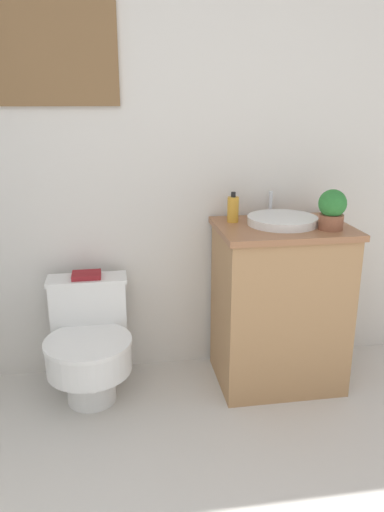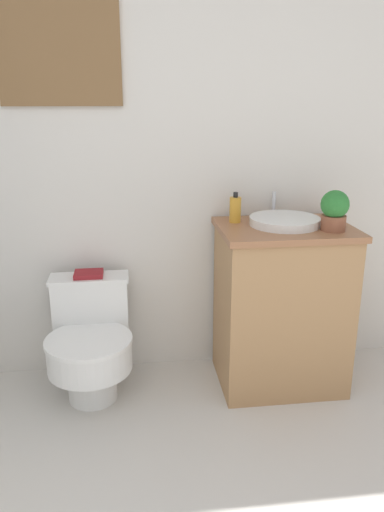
% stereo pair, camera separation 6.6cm
% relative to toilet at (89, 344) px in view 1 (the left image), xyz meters
% --- Properties ---
extents(wall_back, '(3.59, 0.07, 2.50)m').
position_rel_toilet_xyz_m(wall_back, '(-0.00, 0.29, 0.97)').
color(wall_back, silver).
rests_on(wall_back, ground_plane).
extents(toilet, '(0.41, 0.52, 0.58)m').
position_rel_toilet_xyz_m(toilet, '(0.00, 0.00, 0.00)').
color(toilet, white).
rests_on(toilet, ground_plane).
extents(vanity, '(0.65, 0.49, 0.85)m').
position_rel_toilet_xyz_m(vanity, '(0.97, 0.01, 0.14)').
color(vanity, '#AD7F51').
rests_on(vanity, ground_plane).
extents(sink, '(0.34, 0.38, 0.13)m').
position_rel_toilet_xyz_m(sink, '(0.97, 0.03, 0.58)').
color(sink, white).
rests_on(sink, vanity).
extents(soap_bottle, '(0.06, 0.06, 0.15)m').
position_rel_toilet_xyz_m(soap_bottle, '(0.74, 0.12, 0.62)').
color(soap_bottle, gold).
rests_on(soap_bottle, vanity).
extents(potted_plant, '(0.13, 0.13, 0.19)m').
position_rel_toilet_xyz_m(potted_plant, '(1.16, -0.10, 0.66)').
color(potted_plant, brown).
rests_on(potted_plant, vanity).
extents(book_on_tank, '(0.14, 0.11, 0.02)m').
position_rel_toilet_xyz_m(book_on_tank, '(-0.00, 0.14, 0.31)').
color(book_on_tank, maroon).
rests_on(book_on_tank, toilet).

